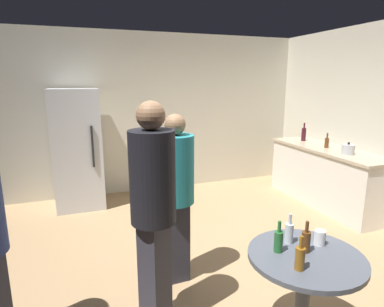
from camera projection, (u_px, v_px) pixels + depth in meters
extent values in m
cube|color=#9E7C56|center=(217.00, 265.00, 3.51)|extent=(5.20, 5.20, 0.10)
cube|color=beige|center=(157.00, 114.00, 5.61)|extent=(5.32, 0.06, 2.70)
cube|color=silver|center=(77.00, 149.00, 4.88)|extent=(0.70, 0.65, 1.80)
cube|color=#262628|center=(93.00, 147.00, 4.61)|extent=(0.03, 0.03, 0.60)
cube|color=beige|center=(326.00, 178.00, 5.05)|extent=(0.60, 2.02, 0.86)
cube|color=tan|center=(329.00, 150.00, 4.95)|extent=(0.64, 2.06, 0.04)
cylinder|color=#B2B2B7|center=(348.00, 149.00, 4.52)|extent=(0.17, 0.17, 0.14)
sphere|color=black|center=(349.00, 143.00, 4.50)|extent=(0.04, 0.04, 0.04)
cone|color=#B2B2B7|center=(355.00, 148.00, 4.56)|extent=(0.09, 0.04, 0.06)
cylinder|color=#3F141E|center=(304.00, 134.00, 5.53)|extent=(0.08, 0.08, 0.22)
cylinder|color=#3F141E|center=(304.00, 125.00, 5.50)|extent=(0.03, 0.03, 0.09)
cylinder|color=#593314|center=(327.00, 143.00, 4.97)|extent=(0.06, 0.06, 0.15)
cylinder|color=#593314|center=(327.00, 136.00, 4.94)|extent=(0.02, 0.02, 0.08)
cylinder|color=#4C515B|center=(302.00, 303.00, 2.32)|extent=(0.10, 0.10, 0.70)
cylinder|color=#4C515B|center=(306.00, 257.00, 2.24)|extent=(0.80, 0.80, 0.03)
cylinder|color=#8C5919|center=(300.00, 259.00, 2.04)|extent=(0.06, 0.06, 0.15)
cylinder|color=#8C5919|center=(301.00, 242.00, 2.02)|extent=(0.02, 0.02, 0.08)
cylinder|color=#593314|center=(306.00, 242.00, 2.26)|extent=(0.06, 0.06, 0.15)
cylinder|color=#593314|center=(307.00, 227.00, 2.23)|extent=(0.02, 0.02, 0.08)
cylinder|color=#26662D|center=(278.00, 242.00, 2.26)|extent=(0.06, 0.06, 0.15)
cylinder|color=#26662D|center=(279.00, 227.00, 2.23)|extent=(0.02, 0.02, 0.08)
cylinder|color=silver|center=(289.00, 233.00, 2.38)|extent=(0.06, 0.06, 0.15)
cylinder|color=silver|center=(290.00, 219.00, 2.36)|extent=(0.02, 0.02, 0.08)
cylinder|color=white|center=(320.00, 238.00, 2.36)|extent=(0.08, 0.08, 0.11)
cube|color=#2D2D38|center=(176.00, 241.00, 3.11)|extent=(0.23, 0.18, 0.80)
cylinder|color=#1E727A|center=(176.00, 169.00, 2.95)|extent=(0.35, 0.35, 0.63)
sphere|color=#8C6647|center=(175.00, 125.00, 2.86)|extent=(0.19, 0.19, 0.19)
cube|color=#2D2D38|center=(155.00, 273.00, 2.53)|extent=(0.28, 0.27, 0.88)
cylinder|color=black|center=(152.00, 177.00, 2.36)|extent=(0.48, 0.48, 0.69)
sphere|color=#8C6647|center=(151.00, 115.00, 2.26)|extent=(0.21, 0.21, 0.21)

